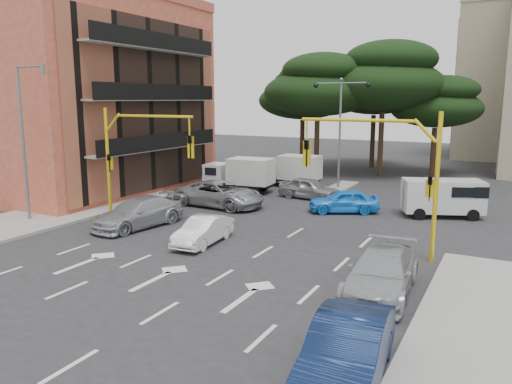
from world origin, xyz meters
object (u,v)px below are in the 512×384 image
street_lamp_center (340,114)px  car_silver_cross_a (220,194)px  car_silver_wagon (138,213)px  car_silver_parked (381,273)px  car_blue_compact (344,201)px  van_white (442,198)px  car_white_hatch (203,231)px  car_navy_parked (347,351)px  signal_mast_right (391,164)px  box_truck_b (289,171)px  car_silver_cross_b (309,188)px  box_truck_a (239,175)px  signal_mast_left (132,148)px  street_lamp_left (25,133)px

street_lamp_center → car_silver_cross_a: 11.07m
car_silver_wagon → car_silver_parked: bearing=-3.8°
car_blue_compact → van_white: bearing=80.1°
car_white_hatch → car_blue_compact: size_ratio=0.93×
car_silver_parked → car_navy_parked: bearing=-87.7°
signal_mast_right → street_lamp_center: bearing=115.9°
car_silver_parked → box_truck_b: bearing=118.6°
car_silver_cross_b → box_truck_a: box_truck_a is taller
car_silver_wagon → car_silver_cross_a: bearing=89.1°
signal_mast_right → signal_mast_left: same height
car_white_hatch → car_silver_wagon: car_silver_wagon is taller
car_silver_cross_a → van_white: size_ratio=1.33×
car_navy_parked → car_silver_wagon: bearing=142.0°
car_blue_compact → car_silver_cross_a: car_silver_cross_a is taller
signal_mast_right → box_truck_b: signal_mast_right is taller
signal_mast_left → car_silver_wagon: signal_mast_left is taller
car_white_hatch → box_truck_a: box_truck_a is taller
box_truck_b → signal_mast_right: bearing=-142.8°
car_silver_cross_b → box_truck_a: 5.30m
signal_mast_left → box_truck_b: (3.11, 13.51, -2.71)m
car_white_hatch → car_silver_cross_a: car_silver_cross_a is taller
box_truck_a → box_truck_b: box_truck_a is taller
car_white_hatch → street_lamp_left: bearing=-179.8°
car_white_hatch → car_silver_parked: size_ratio=0.74×
signal_mast_right → van_white: signal_mast_right is taller
street_lamp_center → van_white: street_lamp_center is taller
signal_mast_right → car_navy_parked: signal_mast_right is taller
signal_mast_right → signal_mast_left: (-13.61, 0.00, 0.00)m
car_blue_compact → car_silver_cross_a: bearing=-101.7°
street_lamp_left → box_truck_b: 18.51m
box_truck_a → car_silver_parked: bearing=-141.5°
car_silver_cross_b → box_truck_a: size_ratio=0.84×
street_lamp_left → van_white: 22.60m
street_lamp_left → car_silver_wagon: 7.19m
car_white_hatch → car_silver_parked: bearing=-18.1°
signal_mast_left → street_lamp_left: 5.46m
van_white → box_truck_b: size_ratio=0.88×
street_lamp_center → car_silver_parked: size_ratio=1.54×
signal_mast_left → street_lamp_center: bearing=64.1°
car_silver_cross_a → box_truck_b: box_truck_b is taller
signal_mast_right → car_blue_compact: signal_mast_right is taller
street_lamp_center → car_silver_cross_b: 6.36m
street_lamp_center → car_silver_wagon: bearing=-110.2°
street_lamp_center → car_white_hatch: size_ratio=2.09×
car_white_hatch → street_lamp_center: bearing=82.2°
signal_mast_left → car_silver_cross_b: bearing=57.6°
van_white → box_truck_a: box_truck_a is taller
van_white → car_white_hatch: bearing=-62.3°
car_silver_wagon → signal_mast_right: bearing=14.8°
car_silver_cross_b → car_navy_parked: size_ratio=0.88×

